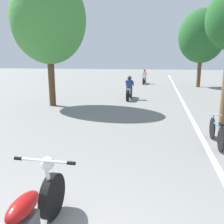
{
  "coord_description": "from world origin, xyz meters",
  "views": [
    {
      "loc": [
        1.14,
        -1.4,
        2.28
      ],
      "look_at": [
        -0.1,
        4.77,
        0.9
      ],
      "focal_mm": 38.0,
      "sensor_mm": 36.0,
      "label": 1
    }
  ],
  "objects_px": {
    "roadside_tree_left": "(48,20)",
    "bicycle_parked": "(216,133)",
    "motorcycle_foreground": "(26,221)",
    "motorcycle_rider_far": "(144,78)",
    "roadside_tree_right_far": "(202,36)",
    "motorcycle_rider_lead": "(129,90)"
  },
  "relations": [
    {
      "from": "roadside_tree_left",
      "to": "bicycle_parked",
      "type": "xyz_separation_m",
      "value": [
        6.92,
        -4.51,
        -3.81
      ]
    },
    {
      "from": "motorcycle_foreground",
      "to": "motorcycle_rider_far",
      "type": "bearing_deg",
      "value": 90.1
    },
    {
      "from": "bicycle_parked",
      "to": "roadside_tree_left",
      "type": "bearing_deg",
      "value": 146.93
    },
    {
      "from": "roadside_tree_right_far",
      "to": "motorcycle_rider_lead",
      "type": "bearing_deg",
      "value": -122.84
    },
    {
      "from": "motorcycle_foreground",
      "to": "motorcycle_rider_lead",
      "type": "bearing_deg",
      "value": 91.37
    },
    {
      "from": "roadside_tree_right_far",
      "to": "motorcycle_rider_far",
      "type": "xyz_separation_m",
      "value": [
        -4.78,
        1.84,
        -3.71
      ]
    },
    {
      "from": "roadside_tree_right_far",
      "to": "motorcycle_foreground",
      "type": "distance_m",
      "value": 20.42
    },
    {
      "from": "motorcycle_foreground",
      "to": "motorcycle_rider_lead",
      "type": "relative_size",
      "value": 1.05
    },
    {
      "from": "bicycle_parked",
      "to": "roadside_tree_right_far",
      "type": "bearing_deg",
      "value": 83.57
    },
    {
      "from": "motorcycle_rider_lead",
      "to": "motorcycle_rider_far",
      "type": "bearing_deg",
      "value": 88.54
    },
    {
      "from": "roadside_tree_left",
      "to": "bicycle_parked",
      "type": "distance_m",
      "value": 9.09
    },
    {
      "from": "motorcycle_rider_far",
      "to": "bicycle_parked",
      "type": "bearing_deg",
      "value": -79.66
    },
    {
      "from": "motorcycle_foreground",
      "to": "bicycle_parked",
      "type": "relative_size",
      "value": 1.26
    },
    {
      "from": "roadside_tree_left",
      "to": "motorcycle_rider_lead",
      "type": "relative_size",
      "value": 3.08
    },
    {
      "from": "roadside_tree_left",
      "to": "motorcycle_rider_lead",
      "type": "bearing_deg",
      "value": 37.66
    },
    {
      "from": "motorcycle_foreground",
      "to": "bicycle_parked",
      "type": "bearing_deg",
      "value": 55.45
    },
    {
      "from": "roadside_tree_right_far",
      "to": "roadside_tree_left",
      "type": "relative_size",
      "value": 1.03
    },
    {
      "from": "motorcycle_foreground",
      "to": "motorcycle_rider_far",
      "type": "relative_size",
      "value": 1.0
    },
    {
      "from": "motorcycle_rider_far",
      "to": "bicycle_parked",
      "type": "height_order",
      "value": "motorcycle_rider_far"
    },
    {
      "from": "roadside_tree_right_far",
      "to": "motorcycle_foreground",
      "type": "height_order",
      "value": "roadside_tree_right_far"
    },
    {
      "from": "roadside_tree_right_far",
      "to": "bicycle_parked",
      "type": "distance_m",
      "value": 15.65
    },
    {
      "from": "motorcycle_rider_lead",
      "to": "motorcycle_rider_far",
      "type": "distance_m",
      "value": 9.64
    }
  ]
}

